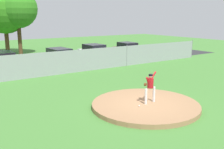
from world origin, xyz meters
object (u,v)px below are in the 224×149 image
at_px(parked_car_white, 94,53).
at_px(traffic_cone_orange, 91,64).
at_px(parked_car_red, 3,62).
at_px(baseball, 139,106).
at_px(pitcher_youth, 150,85).
at_px(parked_car_burgundy, 127,50).
at_px(parked_car_teal, 59,57).

height_order(parked_car_white, traffic_cone_orange, parked_car_white).
bearing_deg(traffic_cone_orange, parked_car_red, 159.71).
bearing_deg(baseball, traffic_cone_orange, 71.44).
bearing_deg(traffic_cone_orange, pitcher_youth, -105.03).
height_order(parked_car_burgundy, traffic_cone_orange, parked_car_burgundy).
distance_m(pitcher_youth, baseball, 1.25).
bearing_deg(traffic_cone_orange, parked_car_teal, 124.55).
relative_size(baseball, parked_car_white, 0.02).
height_order(parked_car_red, traffic_cone_orange, parked_car_red).
relative_size(parked_car_white, traffic_cone_orange, 7.59).
height_order(pitcher_youth, parked_car_white, pitcher_youth).
height_order(baseball, parked_car_teal, parked_car_teal).
bearing_deg(parked_car_teal, pitcher_youth, -94.40).
distance_m(baseball, parked_car_white, 16.17).
bearing_deg(pitcher_youth, traffic_cone_orange, 74.97).
xyz_separation_m(parked_car_teal, traffic_cone_orange, (2.01, -2.91, -0.51)).
bearing_deg(baseball, pitcher_youth, 8.84).
bearing_deg(baseball, parked_car_red, 103.36).
bearing_deg(parked_car_white, traffic_cone_orange, -124.24).
relative_size(pitcher_youth, parked_car_burgundy, 0.40).
height_order(parked_car_teal, parked_car_white, parked_car_white).
bearing_deg(parked_car_white, parked_car_teal, -176.19).
xyz_separation_m(baseball, parked_car_burgundy, (10.60, 14.82, 0.55)).
xyz_separation_m(pitcher_youth, baseball, (-0.83, -0.13, -0.92)).
height_order(pitcher_youth, parked_car_red, pitcher_youth).
bearing_deg(parked_car_burgundy, traffic_cone_orange, -155.32).
relative_size(baseball, traffic_cone_orange, 0.13).
distance_m(parked_car_teal, traffic_cone_orange, 3.57).
height_order(parked_car_teal, traffic_cone_orange, parked_car_teal).
height_order(parked_car_burgundy, parked_car_white, parked_car_white).
bearing_deg(pitcher_youth, parked_car_burgundy, 56.37).
bearing_deg(parked_car_white, pitcher_youth, -109.66).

